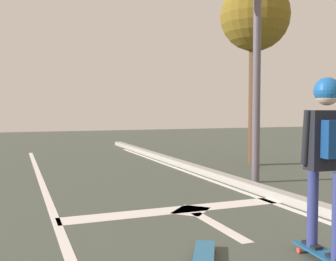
{
  "coord_description": "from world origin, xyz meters",
  "views": [
    {
      "loc": [
        -0.88,
        1.53,
        1.5
      ],
      "look_at": [
        1.28,
        7.04,
        1.19
      ],
      "focal_mm": 42.05,
      "sensor_mm": 36.0,
      "label": 1
    }
  ],
  "objects_px": {
    "skater": "(327,142)",
    "spare_skateboard": "(204,255)",
    "skateboard": "(324,254)",
    "roadside_tree": "(255,20)"
  },
  "relations": [
    {
      "from": "spare_skateboard",
      "to": "roadside_tree",
      "type": "xyz_separation_m",
      "value": [
        4.32,
        5.64,
        3.84
      ]
    },
    {
      "from": "skateboard",
      "to": "skater",
      "type": "relative_size",
      "value": 0.46
    },
    {
      "from": "skateboard",
      "to": "roadside_tree",
      "type": "distance_m",
      "value": 7.87
    },
    {
      "from": "roadside_tree",
      "to": "skater",
      "type": "bearing_deg",
      "value": -117.86
    },
    {
      "from": "spare_skateboard",
      "to": "roadside_tree",
      "type": "bearing_deg",
      "value": 52.55
    },
    {
      "from": "skater",
      "to": "spare_skateboard",
      "type": "relative_size",
      "value": 2.15
    },
    {
      "from": "skater",
      "to": "roadside_tree",
      "type": "xyz_separation_m",
      "value": [
        3.22,
        6.09,
        2.72
      ]
    },
    {
      "from": "skater",
      "to": "spare_skateboard",
      "type": "height_order",
      "value": "skater"
    },
    {
      "from": "skateboard",
      "to": "roadside_tree",
      "type": "relative_size",
      "value": 0.16
    },
    {
      "from": "skater",
      "to": "spare_skateboard",
      "type": "xyz_separation_m",
      "value": [
        -1.11,
        0.44,
        -1.13
      ]
    }
  ]
}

